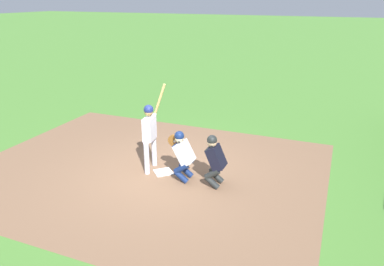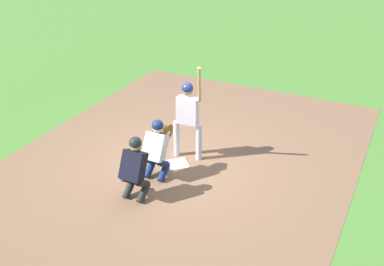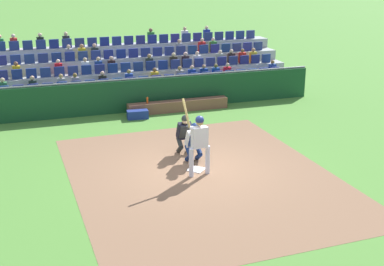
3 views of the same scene
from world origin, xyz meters
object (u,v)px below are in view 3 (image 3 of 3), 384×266
home_plate_marker (196,169)px  catcher_crouching (194,140)px  batter_at_plate (199,139)px  home_plate_umpire (185,132)px  dugout_bench (178,106)px  water_bottle_on_bench (147,100)px  equipment_duffel_bag (138,115)px

home_plate_marker → catcher_crouching: 0.92m
batter_at_plate → home_plate_umpire: 1.85m
catcher_crouching → home_plate_umpire: bearing=-88.6°
home_plate_umpire → dugout_bench: size_ratio=0.31×
batter_at_plate → water_bottle_on_bench: 6.43m
equipment_duffel_bag → home_plate_umpire: bearing=101.6°
home_plate_marker → dugout_bench: (-1.31, -6.05, 0.20)m
home_plate_marker → home_plate_umpire: bearing=-94.0°
catcher_crouching → home_plate_umpire: size_ratio=0.99×
batter_at_plate → dugout_bench: 6.63m
home_plate_umpire → equipment_duffel_bag: home_plate_umpire is taller
home_plate_marker → dugout_bench: dugout_bench is taller
water_bottle_on_bench → equipment_duffel_bag: size_ratio=0.30×
dugout_bench → equipment_duffel_bag: size_ratio=5.13×
water_bottle_on_bench → dugout_bench: bearing=-179.2°
catcher_crouching → home_plate_umpire: home_plate_umpire is taller
home_plate_marker → home_plate_umpire: 1.58m
batter_at_plate → catcher_crouching: size_ratio=1.75×
batter_at_plate → home_plate_umpire: batter_at_plate is taller
water_bottle_on_bench → home_plate_umpire: bearing=90.7°
batter_at_plate → home_plate_umpire: (-0.15, -1.80, -0.39)m
home_plate_marker → batter_at_plate: 1.14m
dugout_bench → water_bottle_on_bench: size_ratio=17.35×
home_plate_umpire → water_bottle_on_bench: (0.05, -4.61, -0.14)m
home_plate_marker → water_bottle_on_bench: 6.05m
home_plate_umpire → dugout_bench: home_plate_umpire is taller
equipment_duffel_bag → home_plate_marker: bearing=98.6°
home_plate_umpire → water_bottle_on_bench: 4.61m
batter_at_plate → dugout_bench: size_ratio=0.54×
dugout_bench → equipment_duffel_bag: (1.78, 0.51, -0.06)m
home_plate_marker → water_bottle_on_bench: (-0.04, -6.03, 0.54)m
batter_at_plate → water_bottle_on_bench: bearing=-90.9°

